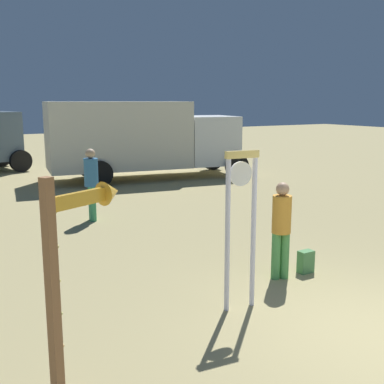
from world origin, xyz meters
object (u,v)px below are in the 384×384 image
at_px(person_near_clock, 281,226).
at_px(box_truck_near, 140,137).
at_px(standing_clock, 241,215).
at_px(backpack, 305,262).
at_px(arrow_sign, 77,246).
at_px(person_distant, 91,181).

bearing_deg(person_near_clock, box_truck_near, 77.73).
xyz_separation_m(standing_clock, backpack, (1.81, 0.57, -1.17)).
bearing_deg(arrow_sign, backpack, 16.73).
distance_m(arrow_sign, box_truck_near, 13.37).
height_order(standing_clock, arrow_sign, standing_clock).
bearing_deg(standing_clock, person_distant, 91.26).
bearing_deg(person_near_clock, backpack, -0.83).
relative_size(arrow_sign, box_truck_near, 0.30).
height_order(standing_clock, box_truck_near, box_truck_near).
distance_m(standing_clock, backpack, 2.23).
relative_size(standing_clock, person_distant, 1.27).
distance_m(arrow_sign, backpack, 4.72).
bearing_deg(person_distant, standing_clock, -88.74).
xyz_separation_m(standing_clock, person_near_clock, (1.25, 0.58, -0.45)).
height_order(person_near_clock, backpack, person_near_clock).
bearing_deg(backpack, standing_clock, -162.63).
bearing_deg(person_near_clock, arrow_sign, -160.83).
xyz_separation_m(arrow_sign, backpack, (4.34, 1.30, -1.32)).
xyz_separation_m(standing_clock, box_truck_near, (3.55, 11.17, 0.21)).
xyz_separation_m(person_distant, box_truck_near, (3.68, 5.26, 0.58)).
distance_m(backpack, box_truck_near, 10.83).
relative_size(person_near_clock, person_distant, 0.91).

